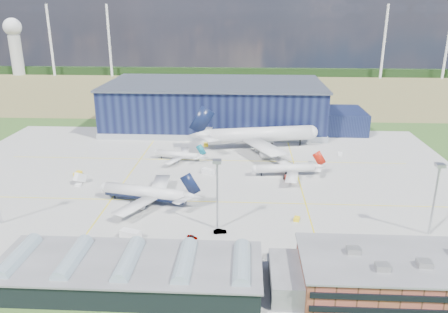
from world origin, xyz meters
TOP-DOWN VIEW (x-y plane):
  - ground at (0.00, 0.00)m, footprint 600.00×600.00m
  - apron at (0.00, 10.00)m, footprint 220.00×160.00m
  - farmland at (0.00, 220.00)m, footprint 600.00×220.00m
  - treeline at (0.00, 300.00)m, footprint 600.00×8.00m
  - horizon_dressing at (-191.30, 294.39)m, footprint 440.20×18.00m
  - hangar at (2.81, 94.80)m, footprint 145.00×62.00m
  - ops_building at (55.01, -60.00)m, footprint 46.00×23.00m
  - glass_concourse at (-6.45, -60.00)m, footprint 78.00×23.00m
  - light_mast_center at (10.00, -30.00)m, footprint 2.60×2.60m
  - light_mast_east at (75.00, -30.00)m, footprint 2.60×2.60m
  - airliner_navy at (-16.91, -12.00)m, footprint 46.68×46.04m
  - airliner_red at (34.84, 17.28)m, footprint 35.06×34.45m
  - airliner_widebody at (25.41, 55.00)m, footprint 77.61×76.50m
  - airliner_regional at (-12.52, 34.14)m, footprint 30.66×30.24m
  - gse_tug_a at (-51.08, 13.12)m, footprint 2.79×3.96m
  - gse_tug_b at (35.46, -23.05)m, footprint 2.43×3.04m
  - gse_van_a at (-15.72, -37.51)m, footprint 6.67×4.49m
  - gse_cart_a at (62.94, 45.59)m, footprint 2.48×3.26m
  - gse_van_b at (2.75, 17.58)m, footprint 5.51×4.45m
  - gse_tug_c at (-1.82, 56.77)m, footprint 2.63×3.66m
  - gse_cart_b at (22.58, 19.17)m, footprint 3.18×3.30m
  - gse_van_c at (69.02, -43.26)m, footprint 6.02×4.22m
  - airstair at (-46.64, 4.33)m, footprint 3.63×5.40m
  - car_a at (2.83, -36.66)m, footprint 3.55×2.58m
  - car_b at (10.99, -32.93)m, footprint 4.30×2.15m

SIDE VIEW (x-z plane):
  - ground at x=0.00m, z-range 0.00..0.00m
  - farmland at x=0.00m, z-range -0.01..0.01m
  - apron at x=0.00m, z-range -0.01..0.07m
  - car_a at x=2.83m, z-range 0.00..1.12m
  - gse_tug_b at x=35.46m, z-range 0.00..1.15m
  - gse_cart_b at x=22.58m, z-range 0.00..1.20m
  - gse_cart_a at x=62.94m, z-range 0.00..1.28m
  - car_b at x=10.99m, z-range 0.00..1.35m
  - gse_tug_c at x=-1.82m, z-range 0.00..1.47m
  - gse_tug_a at x=-51.08m, z-range 0.00..1.52m
  - gse_van_b at x=2.75m, z-range 0.00..2.30m
  - gse_van_c at x=69.02m, z-range 0.00..2.63m
  - gse_van_a at x=-15.72m, z-range 0.00..2.68m
  - airstair at x=-46.64m, z-range 0.00..3.21m
  - glass_concourse at x=-6.45m, z-range -0.61..7.99m
  - treeline at x=0.00m, z-range 0.00..8.00m
  - airliner_regional at x=-12.52m, z-range 0.00..8.41m
  - ops_building at x=55.01m, z-range -0.66..10.24m
  - airliner_red at x=34.84m, z-range 0.00..10.33m
  - airliner_navy at x=-16.91m, z-range 0.00..12.76m
  - airliner_widebody at x=25.41m, z-range 0.00..21.46m
  - hangar at x=2.81m, z-range -1.43..24.67m
  - light_mast_center at x=10.00m, z-range 3.93..26.93m
  - light_mast_east at x=75.00m, z-range 3.93..26.93m
  - horizon_dressing at x=-191.30m, z-range -0.80..69.20m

